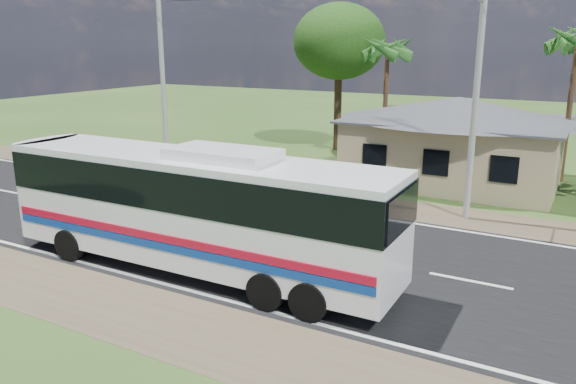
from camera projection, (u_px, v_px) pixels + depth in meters
name	position (u px, v px, depth m)	size (l,w,h in m)	color
ground	(336.00, 256.00, 19.30)	(120.00, 120.00, 0.00)	#294819
road	(336.00, 255.00, 19.29)	(120.00, 16.00, 0.03)	black
house	(457.00, 131.00, 29.14)	(12.40, 10.00, 5.00)	tan
utility_poles	(469.00, 77.00, 22.05)	(32.80, 2.22, 11.00)	#9E9E99
palm_far	(388.00, 50.00, 32.97)	(2.80, 2.80, 7.70)	#47301E
tree_behind_house	(339.00, 42.00, 36.41)	(6.00, 6.00, 9.61)	#47301E
coach_bus	(195.00, 201.00, 17.37)	(13.20, 2.98, 4.09)	white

